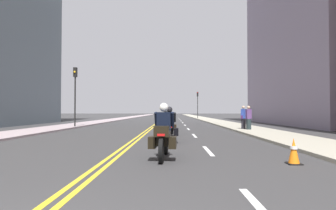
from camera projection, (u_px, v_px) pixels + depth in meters
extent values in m
plane|color=#343435|center=(162.00, 119.00, 49.74)|extent=(264.00, 264.00, 0.00)
cube|color=#A19095|center=(121.00, 119.00, 49.86)|extent=(2.97, 144.00, 0.12)
cube|color=#A6A18F|center=(205.00, 119.00, 49.63)|extent=(2.97, 144.00, 0.12)
cube|color=yellow|center=(162.00, 119.00, 49.75)|extent=(0.12, 132.00, 0.01)
cube|color=yellow|center=(163.00, 119.00, 49.74)|extent=(0.12, 132.00, 0.01)
cube|color=silver|center=(208.00, 151.00, 9.71)|extent=(0.14, 2.40, 0.01)
cube|color=silver|center=(194.00, 136.00, 15.71)|extent=(0.14, 2.40, 0.01)
cube|color=silver|center=(188.00, 129.00, 21.71)|extent=(0.14, 2.40, 0.01)
cube|color=silver|center=(185.00, 125.00, 27.71)|extent=(0.14, 2.40, 0.01)
cube|color=silver|center=(183.00, 123.00, 33.70)|extent=(0.14, 2.40, 0.01)
cube|color=silver|center=(181.00, 121.00, 39.70)|extent=(0.14, 2.40, 0.01)
cube|color=silver|center=(180.00, 120.00, 45.70)|extent=(0.14, 2.40, 0.01)
cube|color=silver|center=(179.00, 119.00, 51.70)|extent=(0.14, 2.40, 0.01)
cube|color=silver|center=(178.00, 118.00, 57.69)|extent=(0.14, 2.40, 0.01)
cube|color=gray|center=(309.00, 17.00, 29.79)|extent=(7.54, 20.92, 23.04)
cylinder|color=black|center=(166.00, 144.00, 8.94)|extent=(0.14, 0.68, 0.68)
cylinder|color=black|center=(161.00, 150.00, 7.36)|extent=(0.14, 0.68, 0.68)
cube|color=silver|center=(166.00, 132.00, 8.94)|extent=(0.16, 0.33, 0.04)
cube|color=black|center=(164.00, 137.00, 8.15)|extent=(0.39, 1.22, 0.40)
cube|color=black|center=(162.00, 131.00, 7.45)|extent=(0.42, 0.38, 0.28)
cube|color=red|center=(161.00, 135.00, 7.26)|extent=(0.20, 0.04, 0.06)
cube|color=black|center=(152.00, 142.00, 7.70)|extent=(0.22, 0.45, 0.32)
cube|color=black|center=(173.00, 142.00, 7.66)|extent=(0.22, 0.45, 0.32)
cube|color=#B2C1CC|center=(165.00, 123.00, 8.67)|extent=(0.37, 0.14, 0.36)
cube|color=black|center=(164.00, 121.00, 8.11)|extent=(0.41, 0.28, 0.53)
cylinder|color=black|center=(156.00, 119.00, 8.28)|extent=(0.12, 0.29, 0.45)
cylinder|color=black|center=(172.00, 119.00, 8.25)|extent=(0.12, 0.29, 0.45)
sphere|color=white|center=(164.00, 107.00, 8.15)|extent=(0.26, 0.26, 0.26)
cylinder|color=black|center=(170.00, 134.00, 13.35)|extent=(0.13, 0.62, 0.62)
cylinder|color=black|center=(169.00, 137.00, 11.72)|extent=(0.13, 0.62, 0.62)
cube|color=silver|center=(170.00, 127.00, 13.35)|extent=(0.14, 0.32, 0.04)
cube|color=black|center=(170.00, 129.00, 12.54)|extent=(0.33, 1.24, 0.40)
cube|color=black|center=(169.00, 125.00, 11.81)|extent=(0.40, 0.36, 0.28)
cube|color=red|center=(169.00, 127.00, 11.62)|extent=(0.20, 0.03, 0.06)
cube|color=black|center=(163.00, 132.00, 12.05)|extent=(0.20, 0.44, 0.32)
cube|color=black|center=(176.00, 132.00, 12.04)|extent=(0.20, 0.44, 0.32)
cube|color=#B2C1CC|center=(170.00, 120.00, 13.07)|extent=(0.36, 0.12, 0.36)
cube|color=black|center=(170.00, 118.00, 12.50)|extent=(0.40, 0.26, 0.54)
cylinder|color=black|center=(164.00, 117.00, 12.65)|extent=(0.10, 0.28, 0.45)
cylinder|color=black|center=(175.00, 117.00, 12.65)|extent=(0.10, 0.28, 0.45)
sphere|color=black|center=(170.00, 109.00, 12.54)|extent=(0.26, 0.26, 0.26)
cylinder|color=black|center=(170.00, 129.00, 16.75)|extent=(0.11, 0.63, 0.63)
cylinder|color=black|center=(169.00, 131.00, 15.14)|extent=(0.11, 0.63, 0.63)
cube|color=silver|center=(170.00, 123.00, 16.76)|extent=(0.14, 0.32, 0.04)
cube|color=black|center=(170.00, 125.00, 15.95)|extent=(0.33, 1.22, 0.40)
cube|color=black|center=(169.00, 122.00, 15.24)|extent=(0.40, 0.36, 0.28)
cube|color=red|center=(169.00, 123.00, 15.04)|extent=(0.20, 0.03, 0.06)
cube|color=black|center=(165.00, 127.00, 15.48)|extent=(0.20, 0.44, 0.32)
cube|color=black|center=(175.00, 127.00, 15.46)|extent=(0.20, 0.44, 0.32)
cube|color=#B2C1CC|center=(170.00, 118.00, 16.47)|extent=(0.36, 0.13, 0.36)
cube|color=black|center=(170.00, 117.00, 15.91)|extent=(0.40, 0.26, 0.53)
cylinder|color=black|center=(166.00, 116.00, 16.07)|extent=(0.10, 0.28, 0.45)
cylinder|color=black|center=(174.00, 116.00, 16.06)|extent=(0.10, 0.28, 0.45)
sphere|color=white|center=(170.00, 110.00, 15.95)|extent=(0.26, 0.26, 0.26)
cylinder|color=black|center=(168.00, 125.00, 20.75)|extent=(0.16, 0.67, 0.67)
cylinder|color=black|center=(169.00, 126.00, 19.27)|extent=(0.16, 0.67, 0.67)
cube|color=silver|center=(168.00, 121.00, 20.76)|extent=(0.16, 0.33, 0.04)
cube|color=black|center=(168.00, 122.00, 20.02)|extent=(0.38, 1.14, 0.40)
cube|color=black|center=(168.00, 119.00, 19.35)|extent=(0.42, 0.38, 0.28)
cube|color=red|center=(169.00, 120.00, 19.16)|extent=(0.20, 0.04, 0.06)
cube|color=black|center=(164.00, 124.00, 19.56)|extent=(0.22, 0.45, 0.32)
cube|color=black|center=(172.00, 124.00, 19.58)|extent=(0.22, 0.45, 0.32)
cube|color=#B2C1CC|center=(168.00, 117.00, 20.50)|extent=(0.37, 0.14, 0.36)
cube|color=black|center=(168.00, 115.00, 19.98)|extent=(0.41, 0.28, 0.58)
cylinder|color=black|center=(165.00, 114.00, 20.12)|extent=(0.11, 0.29, 0.45)
cylinder|color=black|center=(171.00, 114.00, 20.14)|extent=(0.11, 0.29, 0.45)
sphere|color=white|center=(168.00, 109.00, 20.02)|extent=(0.26, 0.26, 0.26)
cube|color=black|center=(294.00, 164.00, 7.23)|extent=(0.35, 0.35, 0.03)
cone|color=orange|center=(294.00, 151.00, 7.24)|extent=(0.28, 0.28, 0.65)
cylinder|color=white|center=(294.00, 148.00, 7.24)|extent=(0.19, 0.19, 0.08)
cylinder|color=black|center=(75.00, 102.00, 23.44)|extent=(0.12, 0.12, 4.34)
cube|color=black|center=(75.00, 72.00, 23.50)|extent=(0.28, 0.28, 0.80)
sphere|color=yellow|center=(75.00, 72.00, 23.35)|extent=(0.18, 0.18, 0.18)
cylinder|color=black|center=(198.00, 107.00, 51.33)|extent=(0.12, 0.12, 4.22)
cube|color=black|center=(198.00, 94.00, 51.39)|extent=(0.28, 0.28, 0.80)
sphere|color=red|center=(198.00, 93.00, 51.24)|extent=(0.18, 0.18, 0.18)
cube|color=#23222B|center=(243.00, 124.00, 20.04)|extent=(0.34, 0.34, 0.86)
cube|color=#324FB5|center=(243.00, 114.00, 20.06)|extent=(0.41, 0.41, 0.68)
sphere|color=tan|center=(243.00, 107.00, 20.07)|extent=(0.22, 0.22, 0.22)
cube|color=#4F295F|center=(242.00, 117.00, 19.90)|extent=(0.18, 0.18, 0.24)
cube|color=#212C2F|center=(249.00, 125.00, 19.34)|extent=(0.33, 0.27, 0.86)
cube|color=#56396F|center=(249.00, 114.00, 19.36)|extent=(0.41, 0.31, 0.68)
sphere|color=tan|center=(249.00, 107.00, 19.37)|extent=(0.22, 0.22, 0.22)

